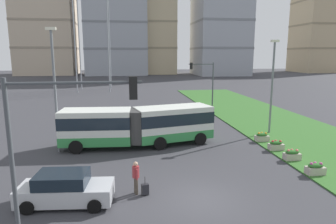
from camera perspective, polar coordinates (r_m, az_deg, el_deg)
ground_plane at (r=15.67m, az=6.20°, el=-16.13°), size 260.00×260.00×0.00m
grass_median at (r=29.04m, az=24.38°, el=-4.20°), size 10.00×70.00×0.08m
articulated_bus at (r=23.66m, az=-5.60°, el=-2.50°), size 11.98×3.86×3.00m
car_silver_hatch at (r=15.66m, az=-18.87°, el=-13.64°), size 4.55×2.36×1.58m
pedestrian_crossing at (r=15.84m, az=-6.10°, el=-11.83°), size 0.36×0.57×1.74m
rolling_suitcase at (r=15.95m, az=-4.36°, el=-14.33°), size 0.40×0.31×0.97m
flower_planter_0 at (r=20.21m, az=26.09°, el=-9.56°), size 1.10×0.56×0.74m
flower_planter_1 at (r=22.21m, az=22.41°, el=-7.47°), size 1.10×0.56×0.74m
flower_planter_2 at (r=24.03m, az=19.75°, el=-5.92°), size 1.10×0.56×0.74m
flower_planter_3 at (r=26.03m, az=17.34°, el=-4.50°), size 1.10×0.56×0.74m
traffic_light_near_left at (r=11.10m, az=-20.64°, el=-3.99°), size 4.57×0.28×6.35m
traffic_light_far_right at (r=36.94m, az=7.07°, el=6.21°), size 3.10×0.28×6.13m
streetlight_left at (r=23.01m, az=-20.62°, el=4.72°), size 0.70×0.28×8.94m
streetlight_median at (r=28.38m, az=19.10°, el=5.22°), size 0.70×0.28×8.33m
apartment_tower_west at (r=118.41m, az=-22.24°, el=17.48°), size 19.65×17.56×44.66m
apartment_tower_centre at (r=116.31m, az=-2.74°, el=18.43°), size 14.96×17.11×44.88m
apartment_tower_eastcentre at (r=110.31m, az=9.94°, el=18.48°), size 17.27×18.99×44.06m
apartment_tower_east at (r=138.72m, az=26.51°, el=14.31°), size 16.12×16.58×36.25m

